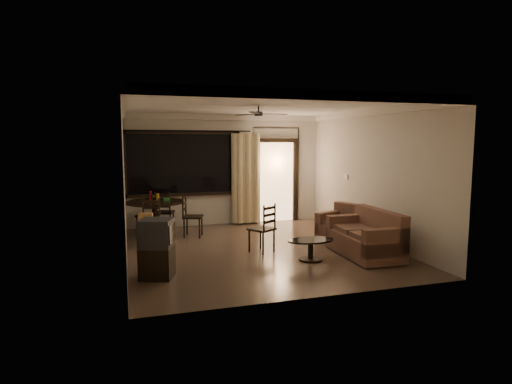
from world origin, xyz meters
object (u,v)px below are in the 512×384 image
object	(u,v)px
dining_chair_west	(147,222)
sofa	(367,238)
dining_chair_east	(193,224)
armchair	(342,226)
coffee_table	(311,246)
dining_chair_north	(165,219)
side_chair	(262,238)
dining_chair_south	(149,231)
tv_cabinet	(157,248)
dining_table	(155,209)

from	to	relation	value
dining_chair_west	sofa	world-z (taller)	dining_chair_west
dining_chair_east	armchair	size ratio (longest dim) A/B	0.96
armchair	coffee_table	bearing A→B (deg)	-157.73
dining_chair_west	coffee_table	distance (m)	4.08
dining_chair_north	coffee_table	xyz separation A→B (m)	(2.29, -3.31, -0.03)
side_chair	dining_chair_south	bearing A→B (deg)	-63.07
dining_chair_east	tv_cabinet	world-z (taller)	dining_chair_east
dining_chair_south	coffee_table	xyz separation A→B (m)	(2.72, -1.98, -0.05)
dining_chair_north	side_chair	size ratio (longest dim) A/B	1.00
dining_table	dining_chair_west	xyz separation A→B (m)	(-0.17, 0.26, -0.35)
tv_cabinet	coffee_table	world-z (taller)	tv_cabinet
dining_chair_west	dining_chair_north	size ratio (longest dim) A/B	1.00
armchair	coffee_table	world-z (taller)	armchair
dining_chair_east	sofa	distance (m)	3.85
tv_cabinet	sofa	bearing A→B (deg)	22.54
coffee_table	dining_chair_west	bearing A→B (deg)	131.48
tv_cabinet	side_chair	xyz separation A→B (m)	(2.05, 1.01, -0.19)
dining_table	side_chair	world-z (taller)	dining_table
dining_chair_east	dining_chair_south	distance (m)	1.12
coffee_table	dining_table	bearing A→B (deg)	132.25
dining_chair_north	dining_chair_west	bearing A→B (deg)	49.82
dining_chair_south	armchair	bearing A→B (deg)	6.36
tv_cabinet	side_chair	world-z (taller)	side_chair
dining_chair_east	armchair	distance (m)	3.29
dining_chair_west	dining_chair_south	distance (m)	1.08
dining_chair_east	coffee_table	xyz separation A→B (m)	(1.74, -2.53, -0.03)
dining_chair_east	side_chair	size ratio (longest dim) A/B	1.00
dining_chair_east	side_chair	distance (m)	2.04
dining_chair_east	armchair	xyz separation A→B (m)	(2.98, -1.40, 0.04)
dining_chair_south	armchair	size ratio (longest dim) A/B	0.96
dining_table	dining_chair_south	xyz separation A→B (m)	(-0.18, -0.81, -0.32)
sofa	coffee_table	bearing A→B (deg)	179.31
tv_cabinet	armchair	world-z (taller)	tv_cabinet
dining_chair_west	coffee_table	world-z (taller)	dining_chair_west
dining_chair_south	dining_chair_north	size ratio (longest dim) A/B	1.00
armchair	tv_cabinet	bearing A→B (deg)	178.67
armchair	side_chair	world-z (taller)	side_chair
dining_table	side_chair	distance (m)	2.76
coffee_table	dining_chair_north	bearing A→B (deg)	124.66
dining_table	side_chair	bearing A→B (deg)	-46.79
side_chair	dining_table	bearing A→B (deg)	-79.95
dining_chair_south	tv_cabinet	size ratio (longest dim) A/B	1.02
dining_chair_west	dining_chair_south	size ratio (longest dim) A/B	1.00
dining_chair_north	coffee_table	size ratio (longest dim) A/B	1.11
dining_chair_north	armchair	size ratio (longest dim) A/B	0.96
dining_chair_west	sofa	distance (m)	4.93
dining_table	dining_chair_west	world-z (taller)	dining_table
armchair	side_chair	distance (m)	1.92
dining_table	tv_cabinet	bearing A→B (deg)	-93.37
dining_table	dining_chair_north	world-z (taller)	dining_table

